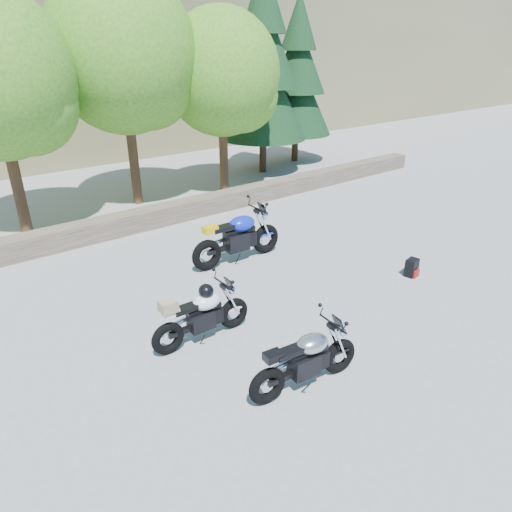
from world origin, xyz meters
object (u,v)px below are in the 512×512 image
(white_bike, at_px, (201,314))
(backpack, at_px, (412,268))
(blue_bike, at_px, (238,238))
(silver_bike, at_px, (306,360))

(white_bike, xyz_separation_m, backpack, (4.65, -0.75, -0.30))
(white_bike, bearing_deg, backpack, -7.85)
(white_bike, xyz_separation_m, blue_bike, (2.24, 2.08, 0.07))
(silver_bike, relative_size, white_bike, 1.01)
(silver_bike, bearing_deg, blue_bike, 73.62)
(silver_bike, height_order, backpack, silver_bike)
(white_bike, height_order, blue_bike, blue_bike)
(silver_bike, relative_size, blue_bike, 0.80)
(silver_bike, distance_m, blue_bike, 4.28)
(white_bike, bearing_deg, silver_bike, -72.51)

